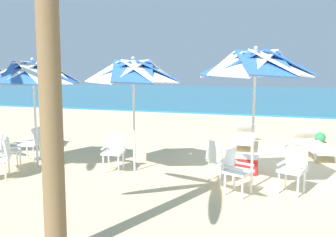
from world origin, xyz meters
TOP-DOWN VIEW (x-y plane):
  - ground_plane at (0.00, 0.00)m, footprint 80.00×80.00m
  - sea at (0.00, 27.08)m, footprint 80.00×36.00m
  - surf_foam at (0.00, 8.78)m, footprint 80.00×0.70m
  - beach_umbrella_0 at (-0.71, -2.39)m, footprint 2.13×2.13m
  - plastic_chair_0 at (-0.98, -2.82)m, footprint 0.59×0.57m
  - plastic_chair_1 at (-1.39, -2.20)m, footprint 0.63×0.63m
  - plastic_chair_2 at (0.04, -2.38)m, footprint 0.57×0.59m
  - beach_umbrella_1 at (-3.36, -2.01)m, footprint 2.16×2.16m
  - plastic_chair_3 at (-3.80, -2.14)m, footprint 0.50×0.53m
  - beach_umbrella_2 at (-5.65, -2.49)m, footprint 2.14×2.14m
  - plastic_chair_4 at (-6.19, -2.87)m, footprint 0.62×0.63m
  - plastic_chair_5 at (-5.77, -3.46)m, footprint 0.62×0.61m
  - plastic_chair_6 at (-6.16, -2.04)m, footprint 0.55×0.53m
  - sun_lounger_0 at (0.67, 1.02)m, footprint 1.13×2.23m
  - sun_lounger_1 at (-1.29, 1.59)m, footprint 0.74×2.17m
  - palm_tree_1 at (-2.76, -5.77)m, footprint 2.69×3.12m
  - cooler_box at (-0.91, -1.40)m, footprint 0.50×0.34m
  - beach_ball at (0.97, 2.82)m, footprint 0.34×0.34m

SIDE VIEW (x-z plane):
  - ground_plane at x=0.00m, z-range 0.00..0.00m
  - surf_foam at x=0.00m, z-range 0.00..0.01m
  - sea at x=0.00m, z-range 0.00..0.10m
  - beach_ball at x=0.97m, z-range 0.00..0.34m
  - cooler_box at x=-0.91m, z-range 0.00..0.40m
  - sun_lounger_0 at x=0.67m, z-range -0.03..0.59m
  - sun_lounger_1 at x=-1.29m, z-range -0.03..0.59m
  - plastic_chair_0 at x=-0.98m, z-range 0.06..0.93m
  - plastic_chair_1 at x=-1.39m, z-range 0.06..0.93m
  - plastic_chair_2 at x=0.04m, z-range 0.06..0.93m
  - plastic_chair_3 at x=-3.80m, z-range 0.06..0.93m
  - plastic_chair_4 at x=-6.19m, z-range 0.06..0.93m
  - plastic_chair_5 at x=-5.77m, z-range 0.06..0.93m
  - plastic_chair_6 at x=-6.16m, z-range 0.06..0.93m
  - beach_umbrella_2 at x=-5.65m, z-range 0.92..3.49m
  - beach_umbrella_1 at x=-3.36m, z-range 0.94..3.52m
  - beach_umbrella_0 at x=-0.71m, z-range 1.00..3.72m
  - palm_tree_1 at x=-2.76m, z-range 0.61..4.78m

